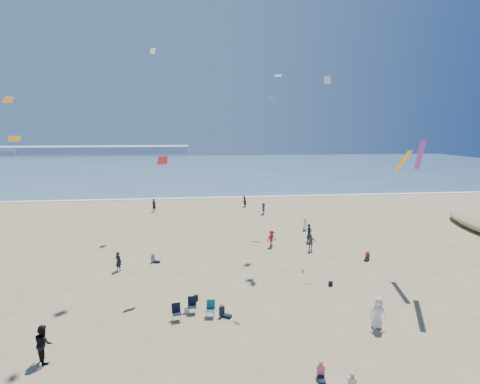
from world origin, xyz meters
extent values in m
plane|color=tan|center=(0.00, 0.00, 0.00)|extent=(220.00, 220.00, 0.00)
cube|color=#476B84|center=(0.00, 95.00, 0.03)|extent=(220.00, 100.00, 0.06)
cube|color=white|center=(0.00, 45.00, 0.04)|extent=(220.00, 1.20, 0.08)
cube|color=#7A8EA8|center=(-60.00, 170.00, 1.60)|extent=(110.00, 20.00, 3.20)
imported|color=#32408A|center=(7.98, 32.20, 0.76)|extent=(0.64, 1.46, 1.53)
imported|color=slate|center=(9.66, 16.45, 0.81)|extent=(0.96, 0.42, 1.63)
imported|color=black|center=(10.34, 19.17, 0.94)|extent=(0.82, 0.77, 1.88)
imported|color=black|center=(-6.80, 35.38, 0.91)|extent=(0.78, 0.78, 1.82)
imported|color=black|center=(6.00, 37.28, 0.79)|extent=(0.97, 0.96, 1.58)
imported|color=white|center=(11.23, 23.70, 0.75)|extent=(0.76, 0.87, 1.49)
imported|color=black|center=(-8.48, 1.53, 0.94)|extent=(1.12, 1.16, 1.89)
imported|color=white|center=(9.35, 2.63, 0.93)|extent=(0.94, 0.64, 1.85)
imported|color=black|center=(-7.26, 13.43, 0.78)|extent=(0.68, 0.61, 1.56)
imported|color=#A31737|center=(6.28, 18.22, 0.80)|extent=(1.19, 0.97, 1.61)
cube|color=silver|center=(-1.61, 5.66, 0.20)|extent=(0.35, 0.20, 0.40)
cube|color=black|center=(-1.05, 7.31, 0.19)|extent=(0.30, 0.22, 0.38)
cube|color=black|center=(8.74, 8.58, 0.17)|extent=(0.28, 0.18, 0.34)
cube|color=red|center=(-3.24, 10.84, 9.11)|extent=(0.74, 0.53, 0.60)
cube|color=#572690|center=(8.84, 28.34, 17.49)|extent=(0.92, 0.67, 0.31)
cube|color=white|center=(-5.62, 29.82, 20.21)|extent=(0.69, 0.68, 0.54)
cube|color=orange|center=(-16.14, 17.21, 13.68)|extent=(0.80, 0.92, 0.44)
cube|color=white|center=(10.74, 16.66, 15.60)|extent=(0.60, 0.32, 0.69)
cube|color=#2FC5EC|center=(7.09, 23.63, 14.58)|extent=(0.71, 0.36, 0.39)
cube|color=#4A2798|center=(10.36, 17.73, 12.83)|extent=(0.38, 0.80, 0.47)
cube|color=#F6AC1F|center=(-14.19, 13.31, 10.61)|extent=(0.79, 0.79, 0.40)
cube|color=#76269A|center=(14.75, 8.33, 9.50)|extent=(0.35, 3.14, 2.21)
cube|color=orange|center=(15.17, 11.21, 8.82)|extent=(0.35, 2.64, 1.87)
camera|label=1|loc=(-0.81, -16.32, 11.33)|focal=28.00mm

